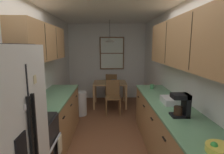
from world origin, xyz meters
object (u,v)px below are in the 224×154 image
object	(u,v)px
dining_chair_near	(113,95)
dish_rack	(172,100)
trash_bin	(81,104)
coffee_maker	(182,105)
table_serving_bowl	(114,81)
storage_canister	(39,103)
mug_by_coffeemaker	(152,87)
dining_table	(110,86)
microwave_over_range	(10,57)
stove_range	(29,154)
fruit_bowl	(221,149)
dining_chair_far	(112,85)

from	to	relation	value
dining_chair_near	dish_rack	distance (m)	2.18
trash_bin	coffee_maker	distance (m)	2.98
table_serving_bowl	storage_canister	bearing A→B (deg)	-112.71
coffee_maker	mug_by_coffeemaker	xyz separation A→B (m)	(-0.01, 1.54, -0.11)
dining_table	microwave_over_range	bearing A→B (deg)	-110.33
stove_range	mug_by_coffeemaker	distance (m)	2.62
microwave_over_range	table_serving_bowl	bearing A→B (deg)	68.48
mug_by_coffeemaker	table_serving_bowl	xyz separation A→B (m)	(-0.77, 1.63, -0.19)
fruit_bowl	dish_rack	size ratio (longest dim) A/B	0.73
stove_range	trash_bin	size ratio (longest dim) A/B	1.75
dining_chair_near	coffee_maker	world-z (taller)	coffee_maker
table_serving_bowl	coffee_maker	bearing A→B (deg)	-76.13
dining_chair_far	fruit_bowl	xyz separation A→B (m)	(0.83, -4.49, 0.44)
microwave_over_range	dish_rack	xyz separation A→B (m)	(2.14, 0.67, -0.74)
dining_chair_far	table_serving_bowl	bearing A→B (deg)	-85.10
storage_canister	coffee_maker	distance (m)	2.00
stove_range	coffee_maker	distance (m)	2.06
stove_range	dining_table	bearing A→B (deg)	71.47
coffee_maker	fruit_bowl	world-z (taller)	coffee_maker
coffee_maker	dining_chair_far	bearing A→B (deg)	102.68
dining_chair_far	trash_bin	size ratio (longest dim) A/B	1.43
stove_range	dining_chair_near	distance (m)	2.86
dining_chair_far	dish_rack	size ratio (longest dim) A/B	2.65
microwave_over_range	mug_by_coffeemaker	world-z (taller)	microwave_over_range
microwave_over_range	mug_by_coffeemaker	xyz separation A→B (m)	(2.08, 1.67, -0.74)
dining_table	fruit_bowl	world-z (taller)	fruit_bowl
dining_chair_far	mug_by_coffeemaker	distance (m)	2.32
dining_chair_far	table_serving_bowl	distance (m)	0.56
stove_range	trash_bin	bearing A→B (deg)	83.22
stove_range	microwave_over_range	world-z (taller)	microwave_over_range
microwave_over_range	fruit_bowl	size ratio (longest dim) A/B	2.26
microwave_over_range	storage_canister	size ratio (longest dim) A/B	3.13
trash_bin	coffee_maker	world-z (taller)	coffee_maker
mug_by_coffeemaker	fruit_bowl	world-z (taller)	mug_by_coffeemaker
dining_chair_far	trash_bin	xyz separation A→B (m)	(-0.85, -1.32, -0.19)
mug_by_coffeemaker	trash_bin	bearing A→B (deg)	154.23
microwave_over_range	fruit_bowl	xyz separation A→B (m)	(2.09, -0.68, -0.75)
dining_chair_near	table_serving_bowl	xyz separation A→B (m)	(0.04, 0.69, 0.26)
dining_chair_near	mug_by_coffeemaker	xyz separation A→B (m)	(0.81, -0.94, 0.45)
dining_chair_far	dining_chair_near	bearing A→B (deg)	-89.83
storage_canister	coffee_maker	xyz separation A→B (m)	(1.98, -0.32, 0.07)
coffee_maker	dish_rack	bearing A→B (deg)	84.28
storage_canister	table_serving_bowl	xyz separation A→B (m)	(1.19, 2.85, -0.23)
coffee_maker	trash_bin	bearing A→B (deg)	125.57
mug_by_coffeemaker	table_serving_bowl	bearing A→B (deg)	115.37
mug_by_coffeemaker	dish_rack	xyz separation A→B (m)	(0.06, -1.01, 0.00)
coffee_maker	dining_table	bearing A→B (deg)	106.26
dining_chair_far	table_serving_bowl	size ratio (longest dim) A/B	5.42
stove_range	microwave_over_range	xyz separation A→B (m)	(-0.11, 0.00, 1.22)
trash_bin	fruit_bowl	xyz separation A→B (m)	(1.68, -3.16, 0.62)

